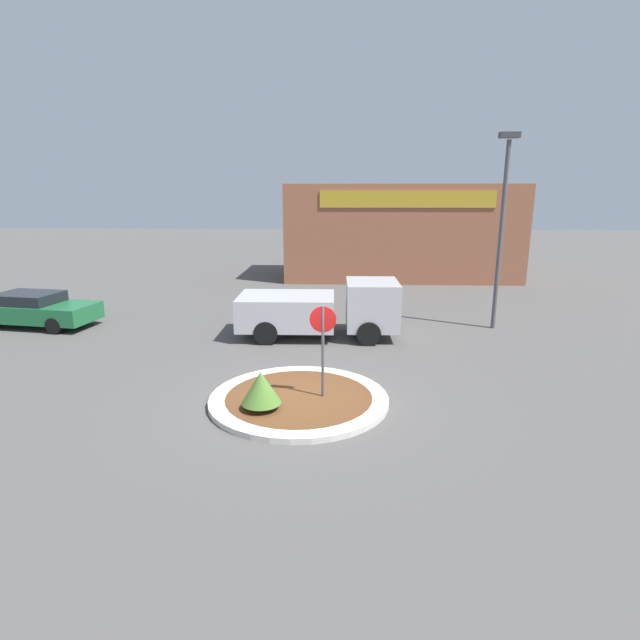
{
  "coord_description": "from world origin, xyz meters",
  "views": [
    {
      "loc": [
        0.98,
        -11.5,
        5.06
      ],
      "look_at": [
        0.41,
        2.96,
        1.35
      ],
      "focal_mm": 28.0,
      "sensor_mm": 36.0,
      "label": 1
    }
  ],
  "objects_px": {
    "stop_sign": "(323,337)",
    "utility_truck": "(323,309)",
    "parked_sedan_green": "(34,309)",
    "light_pole": "(502,219)"
  },
  "relations": [
    {
      "from": "light_pole",
      "to": "utility_truck",
      "type": "bearing_deg",
      "value": -168.05
    },
    {
      "from": "stop_sign",
      "to": "parked_sedan_green",
      "type": "height_order",
      "value": "stop_sign"
    },
    {
      "from": "stop_sign",
      "to": "utility_truck",
      "type": "relative_size",
      "value": 0.43
    },
    {
      "from": "stop_sign",
      "to": "utility_truck",
      "type": "xyz_separation_m",
      "value": [
        -0.21,
        5.83,
        -0.66
      ]
    },
    {
      "from": "stop_sign",
      "to": "light_pole",
      "type": "distance_m",
      "value": 9.88
    },
    {
      "from": "utility_truck",
      "to": "parked_sedan_green",
      "type": "bearing_deg",
      "value": 174.4
    },
    {
      "from": "stop_sign",
      "to": "utility_truck",
      "type": "height_order",
      "value": "stop_sign"
    },
    {
      "from": "parked_sedan_green",
      "to": "light_pole",
      "type": "distance_m",
      "value": 18.05
    },
    {
      "from": "utility_truck",
      "to": "parked_sedan_green",
      "type": "height_order",
      "value": "utility_truck"
    },
    {
      "from": "stop_sign",
      "to": "parked_sedan_green",
      "type": "bearing_deg",
      "value": 149.29
    }
  ]
}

